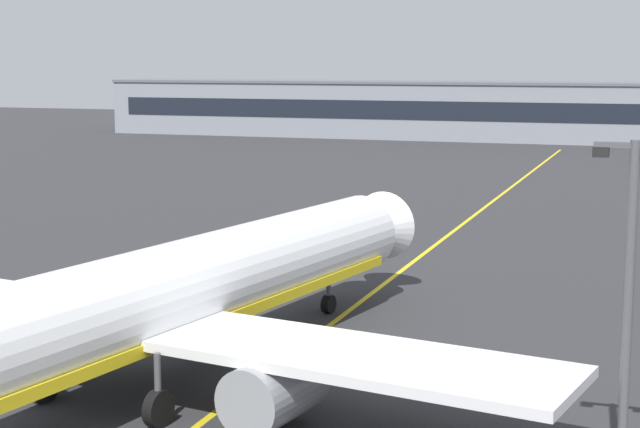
# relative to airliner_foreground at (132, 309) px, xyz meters

# --- Properties ---
(taxiway_centreline) EXTENTS (0.46, 180.00, 0.01)m
(taxiway_centreline) POSITION_rel_airliner_foreground_xyz_m (3.41, 21.10, -3.37)
(taxiway_centreline) COLOR yellow
(taxiway_centreline) RESTS_ON ground
(airliner_foreground) EXTENTS (32.34, 41.31, 11.65)m
(airliner_foreground) POSITION_rel_airliner_foreground_xyz_m (0.00, 0.00, 0.00)
(airliner_foreground) COLOR white
(airliner_foreground) RESTS_ON ground
(apron_lamp_post) EXTENTS (2.24, 0.90, 10.11)m
(apron_lamp_post) POSITION_rel_airliner_foreground_xyz_m (17.19, -2.67, 1.97)
(apron_lamp_post) COLOR #515156
(apron_lamp_post) RESTS_ON ground
(terminal_building) EXTENTS (137.29, 12.40, 8.89)m
(terminal_building) POSITION_rel_airliner_foreground_xyz_m (-2.50, 125.23, 1.08)
(terminal_building) COLOR gray
(terminal_building) RESTS_ON ground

